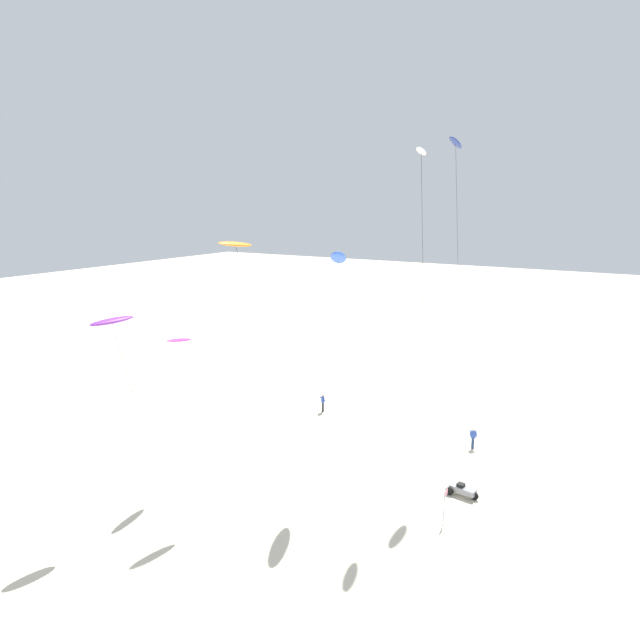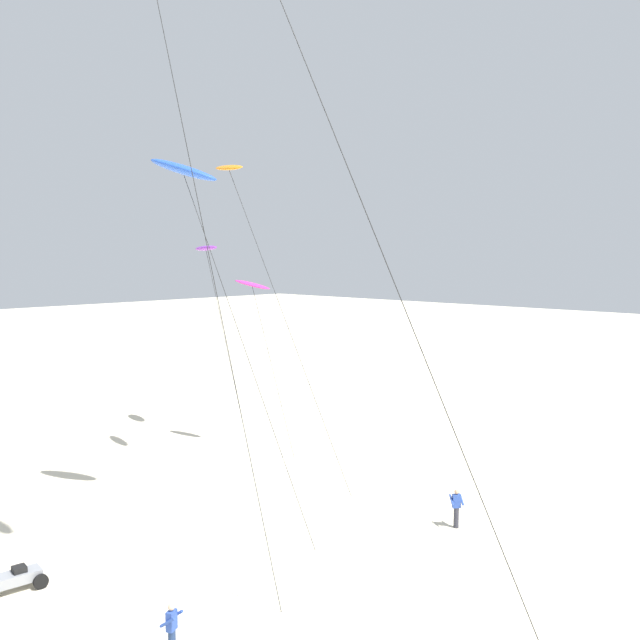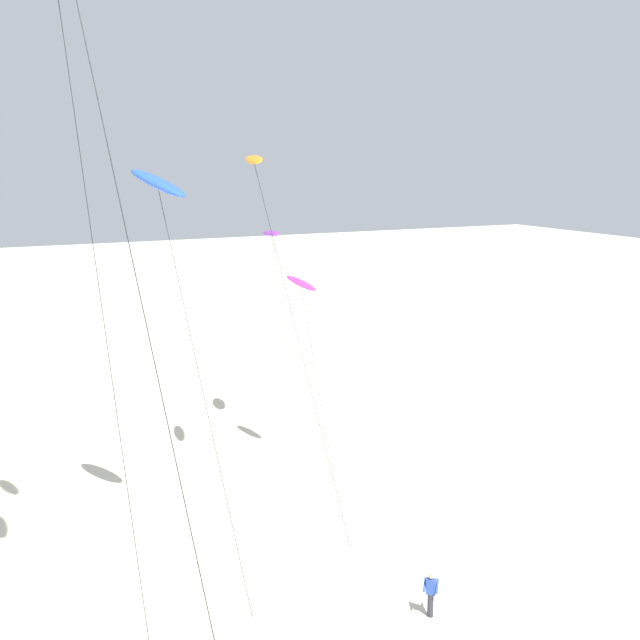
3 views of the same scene
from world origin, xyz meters
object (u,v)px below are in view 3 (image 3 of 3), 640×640
at_px(kite_flyer_nearest, 431,594).
at_px(kite_blue, 158,185).
at_px(kite_purple, 271,234).
at_px(kite_orange, 255,164).
at_px(kite_magenta, 301,285).

bearing_deg(kite_flyer_nearest, kite_blue, -144.88).
xyz_separation_m(kite_purple, kite_blue, (10.58, -9.17, 3.24)).
relative_size(kite_orange, kite_flyer_nearest, 9.86).
bearing_deg(kite_flyer_nearest, kite_orange, -174.43).
distance_m(kite_orange, kite_blue, 6.61).
relative_size(kite_magenta, kite_purple, 0.83).
bearing_deg(kite_purple, kite_flyer_nearest, -6.72).
bearing_deg(kite_blue, kite_orange, 123.23).
height_order(kite_magenta, kite_blue, kite_blue).
xyz_separation_m(kite_orange, kite_flyer_nearest, (13.25, 1.29, -15.05)).
height_order(kite_purple, kite_blue, kite_blue).
distance_m(kite_orange, kite_flyer_nearest, 20.09).
relative_size(kite_blue, kite_flyer_nearest, 9.56).
distance_m(kite_purple, kite_flyer_nearest, 23.17).
distance_m(kite_purple, kite_blue, 14.37).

